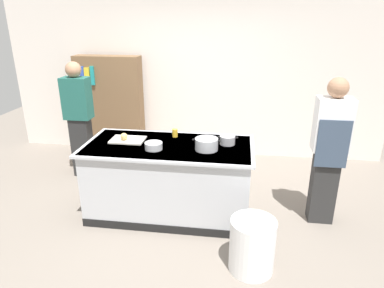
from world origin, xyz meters
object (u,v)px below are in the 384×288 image
(sauce_pan, at_px, (227,140))
(stock_pot, at_px, (207,144))
(onion, at_px, (124,137))
(bookshelf, at_px, (111,106))
(trash_bin, at_px, (252,245))
(mixing_bowl, at_px, (154,146))
(person_guest, at_px, (79,118))
(juice_cup, at_px, (175,133))
(person_chef, at_px, (329,149))

(sauce_pan, bearing_deg, stock_pot, -136.98)
(onion, relative_size, bookshelf, 0.05)
(onion, distance_m, bookshelf, 1.95)
(trash_bin, height_order, bookshelf, bookshelf)
(mixing_bowl, bearing_deg, trash_bin, -33.72)
(stock_pot, bearing_deg, sauce_pan, 43.02)
(onion, bearing_deg, person_guest, 138.74)
(juice_cup, height_order, bookshelf, bookshelf)
(bookshelf, bearing_deg, onion, -64.65)
(onion, relative_size, person_chef, 0.05)
(sauce_pan, relative_size, trash_bin, 0.46)
(person_chef, distance_m, bookshelf, 3.63)
(onion, xyz_separation_m, person_chef, (2.37, 0.05, -0.05))
(trash_bin, distance_m, person_guest, 3.15)
(stock_pot, xyz_separation_m, sauce_pan, (0.22, 0.21, -0.02))
(person_guest, xyz_separation_m, bookshelf, (0.14, 0.91, -0.06))
(onion, height_order, bookshelf, bookshelf)
(onion, distance_m, stock_pot, 1.01)
(sauce_pan, relative_size, mixing_bowl, 1.23)
(person_chef, relative_size, person_guest, 1.00)
(mixing_bowl, xyz_separation_m, bookshelf, (-1.24, 1.95, -0.09))
(mixing_bowl, distance_m, bookshelf, 2.32)
(stock_pot, height_order, bookshelf, bookshelf)
(trash_bin, distance_m, bookshelf, 3.64)
(juice_cup, bearing_deg, stock_pot, -40.98)
(stock_pot, bearing_deg, person_chef, 6.89)
(mixing_bowl, height_order, juice_cup, juice_cup)
(trash_bin, bearing_deg, stock_pot, 122.94)
(mixing_bowl, height_order, person_chef, person_chef)
(bookshelf, bearing_deg, mixing_bowl, -57.47)
(person_chef, xyz_separation_m, person_guest, (-3.34, 0.81, -0.00))
(stock_pot, distance_m, trash_bin, 1.20)
(onion, distance_m, mixing_bowl, 0.45)
(sauce_pan, height_order, person_chef, person_chef)
(person_chef, bearing_deg, mixing_bowl, 112.44)
(trash_bin, bearing_deg, person_chef, 49.78)
(onion, relative_size, stock_pot, 0.27)
(trash_bin, bearing_deg, juice_cup, 128.86)
(onion, distance_m, trash_bin, 1.93)
(stock_pot, height_order, juice_cup, stock_pot)
(onion, distance_m, person_guest, 1.30)
(mixing_bowl, xyz_separation_m, juice_cup, (0.16, 0.44, 0.01))
(sauce_pan, bearing_deg, trash_bin, -73.41)
(sauce_pan, distance_m, bookshelf, 2.66)
(juice_cup, relative_size, person_guest, 0.06)
(sauce_pan, bearing_deg, person_guest, 160.87)
(mixing_bowl, height_order, person_guest, person_guest)
(stock_pot, distance_m, juice_cup, 0.57)
(sauce_pan, distance_m, person_guest, 2.33)
(trash_bin, bearing_deg, onion, 148.53)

